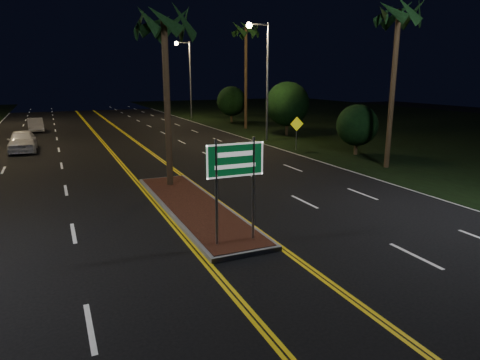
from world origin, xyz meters
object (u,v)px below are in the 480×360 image
palm_median (164,23)px  palm_right_near (399,15)px  highway_sign (235,170)px  shrub_mid (287,104)px  streetlight_right_far (187,71)px  car_far (35,124)px  shrub_far (231,101)px  shrub_near (357,125)px  streetlight_right_mid (263,68)px  median_island (193,206)px  palm_right_far (246,31)px  warning_sign (297,129)px  car_near (22,139)px

palm_median → palm_right_near: 12.55m
highway_sign → shrub_mid: shrub_mid is taller
streetlight_right_far → palm_right_near: (1.89, -32.00, 2.56)m
car_far → shrub_mid: bearing=-33.7°
streetlight_right_far → palm_median: bearing=-108.6°
shrub_far → streetlight_right_far: bearing=118.0°
shrub_near → streetlight_right_mid: bearing=109.8°
highway_sign → streetlight_right_mid: streetlight_right_mid is taller
streetlight_right_far → streetlight_right_mid: bearing=-90.0°
median_island → highway_sign: highway_sign is taller
palm_median → palm_right_far: (12.80, 19.50, 1.87)m
palm_right_far → warning_sign: palm_right_far is taller
highway_sign → shrub_mid: 25.41m
streetlight_right_far → palm_right_near: bearing=-86.6°
car_far → warning_sign: (16.96, -18.78, 0.78)m
palm_right_far → shrub_far: 9.13m
palm_right_far → shrub_near: palm_right_far is taller
palm_right_near → median_island: bearing=-166.5°
shrub_mid → car_far: bearing=149.5°
shrub_near → warning_sign: bearing=131.0°
highway_sign → shrub_far: bearing=67.4°
palm_right_near → shrub_near: size_ratio=2.82×
shrub_near → palm_right_far: bearing=92.5°
highway_sign → shrub_near: 17.55m
shrub_mid → palm_right_near: bearing=-96.1°
median_island → shrub_mid: shrub_mid is taller
palm_right_far → car_near: bearing=-163.7°
shrub_mid → warning_sign: bearing=-114.9°
palm_right_far → shrub_near: size_ratio=3.12×
warning_sign → palm_median: bearing=-142.2°
median_island → warning_sign: bearing=43.1°
shrub_near → car_near: 22.73m
shrub_mid → car_near: bearing=179.2°
streetlight_right_mid → warning_sign: (0.19, -4.89, -4.15)m
streetlight_right_far → palm_median: 33.28m
warning_sign → shrub_near: bearing=-42.6°
median_island → streetlight_right_mid: streetlight_right_mid is taller
car_near → palm_right_near: bearing=-36.1°
highway_sign → streetlight_right_mid: bearing=61.1°
palm_median → shrub_mid: palm_median is taller
shrub_near → shrub_mid: shrub_mid is taller
streetlight_right_mid → palm_median: 15.73m
highway_sign → car_near: (-6.75, 21.48, -1.54)m
palm_median → palm_right_far: bearing=56.7°
streetlight_right_far → shrub_near: size_ratio=2.73×
streetlight_right_far → palm_right_far: bearing=-79.7°
median_island → palm_right_near: palm_right_near is taller
streetlight_right_mid → warning_sign: size_ratio=3.86×
shrub_near → car_near: (-20.25, 10.28, -1.09)m
streetlight_right_far → shrub_far: streetlight_right_far is taller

